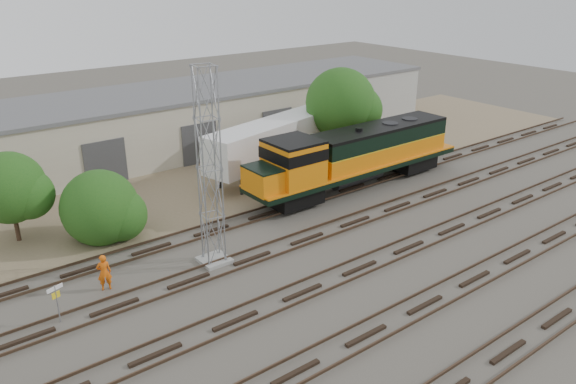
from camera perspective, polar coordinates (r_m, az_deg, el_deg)
ground at (r=32.96m, az=3.61°, el=-5.80°), size 140.00×140.00×0.00m
dirt_strip at (r=44.33m, az=-9.21°, el=1.44°), size 80.00×16.00×0.02m
tracks at (r=31.02m, az=7.28°, el=-7.68°), size 80.00×20.40×0.28m
warehouse at (r=50.44m, az=-13.78°, el=6.76°), size 58.40×10.40×5.30m
locomotive at (r=41.17m, az=6.78°, el=3.70°), size 18.63×3.27×4.48m
signal_tower at (r=29.68m, az=-7.96°, el=1.94°), size 1.60×1.60×10.86m
sign_post at (r=28.00m, az=-22.48°, el=-9.82°), size 0.77×0.27×1.95m
worker at (r=30.05m, az=-18.18°, el=-7.76°), size 0.81×0.64×1.96m
semi_trailer at (r=44.44m, az=-0.87°, el=5.41°), size 14.11×6.05×4.26m
dumpster_blue at (r=56.83m, az=5.90°, el=6.96°), size 1.91×1.83×1.50m
dumpster_red at (r=56.01m, az=8.18°, el=6.58°), size 1.57×1.48×1.40m
tree_west at (r=36.21m, az=-26.08°, el=0.24°), size 4.44×4.23×5.53m
tree_mid at (r=35.05m, az=-18.08°, el=-1.71°), size 4.81×4.58×4.58m
tree_east at (r=46.81m, az=5.82°, el=8.79°), size 6.07×5.78×7.81m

